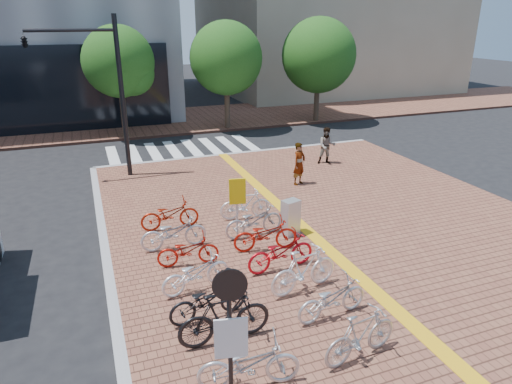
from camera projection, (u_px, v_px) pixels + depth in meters
name	position (u px, v px, depth m)	size (l,w,h in m)	color
ground	(287.00, 296.00, 11.12)	(120.00, 120.00, 0.00)	black
kerb_north	(242.00, 154.00, 22.57)	(14.00, 0.25, 0.15)	gray
far_sidewalk	(152.00, 122.00, 29.43)	(70.00, 8.00, 0.15)	brown
crosswalk	(183.00, 150.00, 23.51)	(7.50, 4.00, 0.01)	silver
street_trees	(243.00, 60.00, 26.57)	(16.20, 4.60, 6.35)	#38281E
bike_0	(249.00, 364.00, 8.06)	(0.65, 1.86, 0.98)	silver
bike_1	(225.00, 317.00, 9.16)	(0.55, 1.95, 1.17)	black
bike_2	(208.00, 300.00, 9.93)	(0.62, 1.78, 0.94)	black
bike_3	(196.00, 273.00, 10.97)	(0.62, 1.77, 0.93)	white
bike_4	(188.00, 250.00, 12.11)	(0.57, 1.64, 0.86)	#B5180C
bike_5	(174.00, 232.00, 12.98)	(0.66, 1.89, 0.99)	silver
bike_6	(170.00, 214.00, 14.22)	(0.63, 1.81, 0.95)	#A5200B
bike_7	(361.00, 335.00, 8.72)	(0.49, 1.75, 1.05)	#A7A8AC
bike_8	(332.00, 298.00, 9.98)	(0.61, 1.76, 0.93)	silver
bike_9	(304.00, 270.00, 10.92)	(0.53, 1.88, 1.13)	white
bike_10	(281.00, 252.00, 11.89)	(0.66, 1.89, 1.00)	red
bike_11	(265.00, 234.00, 12.89)	(0.64, 1.84, 0.97)	#B6190D
bike_12	(254.00, 220.00, 13.76)	(0.65, 1.87, 0.98)	#ADACB1
bike_13	(246.00, 204.00, 14.89)	(0.48, 1.70, 1.02)	white
pedestrian_a	(299.00, 164.00, 17.94)	(0.62, 0.40, 1.69)	gray
pedestrian_b	(327.00, 146.00, 20.51)	(0.81, 0.63, 1.67)	#464B59
utility_box	(291.00, 217.00, 13.81)	(0.51, 0.37, 1.11)	silver
yellow_sign	(237.00, 197.00, 13.48)	(0.50, 0.15, 1.83)	#B7B7BC
notice_sign	(230.00, 329.00, 6.90)	(0.52, 0.18, 2.86)	black
traffic_light_pole	(79.00, 69.00, 17.28)	(3.42, 1.32, 6.37)	black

